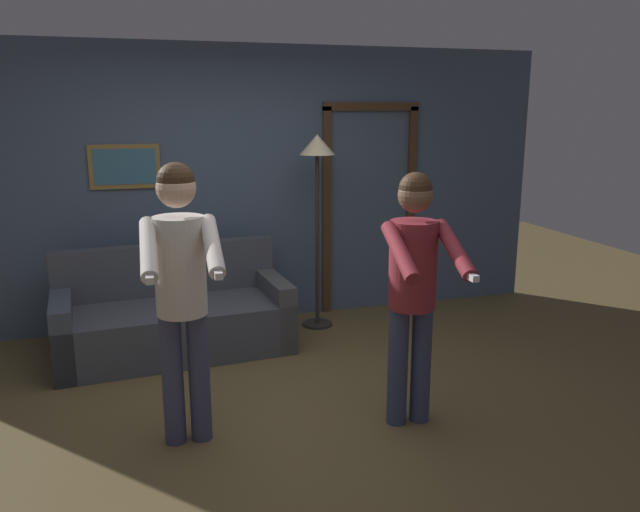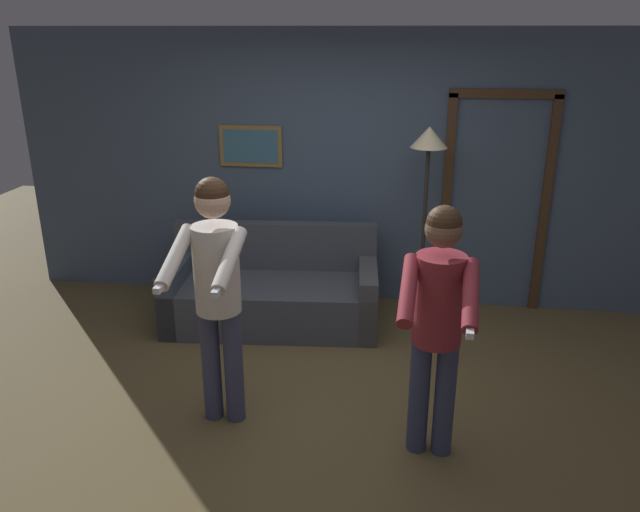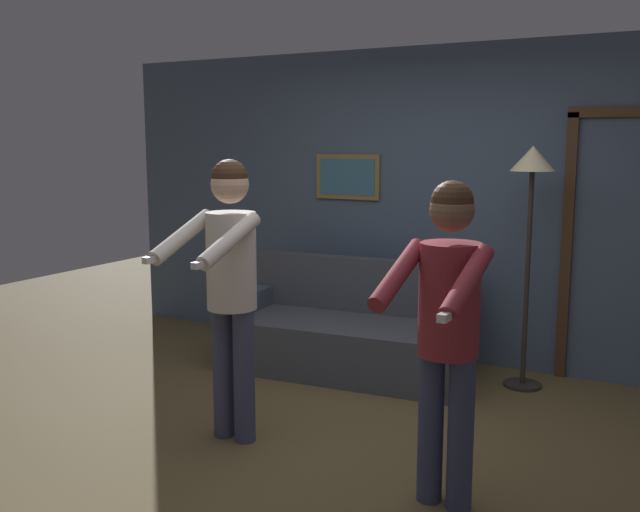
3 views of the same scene
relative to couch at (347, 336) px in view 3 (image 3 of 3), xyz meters
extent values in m
plane|color=brown|center=(0.56, -1.38, -0.28)|extent=(12.00, 12.00, 0.00)
cube|color=#4A5C74|center=(0.56, 0.70, 1.02)|extent=(6.40, 0.06, 2.60)
cube|color=olive|center=(-0.32, 0.65, 1.24)|extent=(0.61, 0.02, 0.39)
cube|color=teal|center=(-0.32, 0.64, 1.24)|extent=(0.53, 0.01, 0.31)
cube|color=#4C331E|center=(1.55, 0.65, 0.74)|extent=(0.08, 0.04, 2.04)
cube|color=#4C331E|center=(2.00, 0.65, 1.76)|extent=(0.98, 0.04, 0.08)
cube|color=#464B54|center=(0.00, -0.04, -0.07)|extent=(1.96, 1.01, 0.42)
cube|color=#464B54|center=(-0.03, 0.31, 0.37)|extent=(1.91, 0.30, 0.45)
cube|color=#434D5A|center=(-0.86, -0.12, 0.01)|extent=(0.23, 0.86, 0.58)
cube|color=#4A4D4F|center=(0.87, 0.03, 0.01)|extent=(0.23, 0.86, 0.58)
cylinder|color=#332D28|center=(1.34, 0.27, -0.27)|extent=(0.28, 0.28, 0.02)
cylinder|color=#332D28|center=(1.34, 0.27, 0.54)|extent=(0.04, 0.04, 1.59)
cone|color=#F9EAB7|center=(1.34, 0.27, 1.43)|extent=(0.32, 0.32, 0.18)
cylinder|color=#3F4364|center=(-0.10, -1.54, 0.14)|extent=(0.13, 0.13, 0.83)
cylinder|color=#3F4364|center=(0.06, -1.54, 0.14)|extent=(0.13, 0.13, 0.83)
cylinder|color=silver|center=(-0.02, -1.54, 0.84)|extent=(0.30, 0.30, 0.59)
sphere|color=#D8AD8E|center=(-0.02, -1.54, 1.30)|extent=(0.23, 0.23, 0.23)
sphere|color=#382314|center=(-0.02, -1.54, 1.34)|extent=(0.22, 0.22, 0.22)
cylinder|color=silver|center=(-0.19, -1.78, 1.01)|extent=(0.10, 0.51, 0.28)
cube|color=white|center=(-0.20, -2.01, 0.91)|extent=(0.04, 0.15, 0.04)
cylinder|color=silver|center=(0.15, -1.78, 1.01)|extent=(0.10, 0.51, 0.28)
cube|color=white|center=(0.14, -2.02, 0.91)|extent=(0.04, 0.15, 0.04)
cylinder|color=#3A4163|center=(1.31, -1.70, 0.12)|extent=(0.13, 0.13, 0.79)
cylinder|color=#3A4163|center=(1.47, -1.71, 0.12)|extent=(0.13, 0.13, 0.79)
cylinder|color=maroon|center=(1.39, -1.70, 0.79)|extent=(0.30, 0.30, 0.56)
sphere|color=brown|center=(1.39, -1.70, 1.23)|extent=(0.22, 0.22, 0.22)
sphere|color=#382314|center=(1.39, -1.70, 1.26)|extent=(0.21, 0.21, 0.21)
cylinder|color=maroon|center=(1.21, -1.91, 0.93)|extent=(0.12, 0.49, 0.29)
cylinder|color=maroon|center=(1.55, -1.94, 0.93)|extent=(0.12, 0.49, 0.29)
cube|color=white|center=(1.53, -2.16, 0.82)|extent=(0.05, 0.15, 0.04)
camera|label=1|loc=(-0.23, -5.16, 1.73)|focal=35.00mm
camera|label=2|loc=(1.17, -5.15, 2.30)|focal=35.00mm
camera|label=3|loc=(2.45, -4.98, 1.55)|focal=40.00mm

